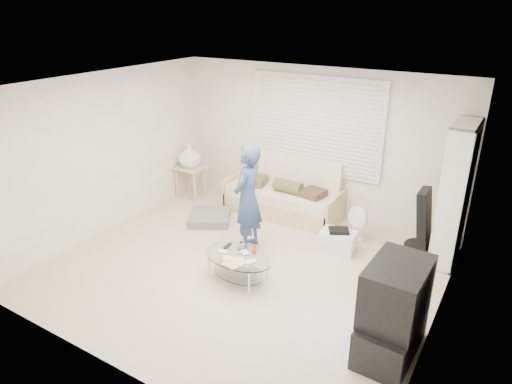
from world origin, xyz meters
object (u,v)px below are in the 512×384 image
Objects in this scene: bookshelf at (454,195)px; tv_unit at (393,311)px; coffee_table at (238,261)px; futon_sofa at (283,196)px.

tv_unit is (-0.13, -2.29, -0.49)m from bookshelf.
coffee_table is at bearing -137.98° from bookshelf.
tv_unit is at bearing -7.97° from coffee_table.
bookshelf is (2.70, -0.16, 0.68)m from futon_sofa.
tv_unit reaches higher than futon_sofa.
futon_sofa is 2.21m from coffee_table.
futon_sofa is 3.56m from tv_unit.
bookshelf reaches higher than tv_unit.
futon_sofa is 1.93× the size of coffee_table.
coffee_table is (-2.09, 0.29, -0.22)m from tv_unit.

